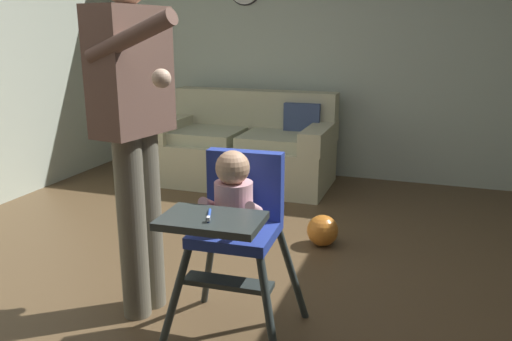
# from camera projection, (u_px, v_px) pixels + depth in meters

# --- Properties ---
(ground) EXTENTS (6.08, 7.17, 0.10)m
(ground) POSITION_uv_depth(u_px,v_px,m) (189.00, 312.00, 2.77)
(ground) COLOR brown
(wall_far) EXTENTS (5.28, 0.06, 2.64)m
(wall_far) POSITION_uv_depth(u_px,v_px,m) (313.00, 42.00, 4.98)
(wall_far) COLOR #B6C3B2
(wall_far) RESTS_ON ground
(couch) EXTENTS (1.66, 0.86, 0.86)m
(couch) POSITION_uv_depth(u_px,v_px,m) (246.00, 148.00, 4.93)
(couch) COLOR beige
(couch) RESTS_ON ground
(high_chair) EXTENTS (0.64, 0.75, 0.93)m
(high_chair) POSITION_uv_depth(u_px,v_px,m) (235.00, 213.00, 2.28)
(high_chair) COLOR #2E3634
(high_chair) RESTS_ON ground
(adult_standing) EXTENTS (0.51, 0.55, 1.72)m
(adult_standing) POSITION_uv_depth(u_px,v_px,m) (135.00, 127.00, 2.45)
(adult_standing) COLOR #6A6555
(adult_standing) RESTS_ON ground
(toy_ball) EXTENTS (0.21, 0.21, 0.21)m
(toy_ball) POSITION_uv_depth(u_px,v_px,m) (323.00, 230.00, 3.49)
(toy_ball) COLOR orange
(toy_ball) RESTS_ON ground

